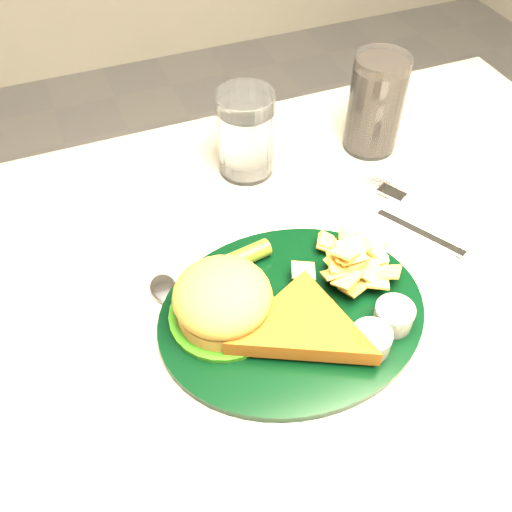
{
  "coord_description": "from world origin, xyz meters",
  "views": [
    {
      "loc": [
        -0.22,
        -0.43,
        1.34
      ],
      "look_at": [
        -0.04,
        0.02,
        0.8
      ],
      "focal_mm": 40.0,
      "sensor_mm": 36.0,
      "label": 1
    }
  ],
  "objects_px": {
    "water_glass": "(246,133)",
    "cola_glass": "(376,104)",
    "dinner_plate": "(293,297)",
    "table": "(279,412)",
    "fork_napkin": "(416,228)"
  },
  "relations": [
    {
      "from": "water_glass",
      "to": "cola_glass",
      "type": "xyz_separation_m",
      "value": [
        0.21,
        -0.02,
        0.01
      ]
    },
    {
      "from": "dinner_plate",
      "to": "water_glass",
      "type": "bearing_deg",
      "value": 81.55
    },
    {
      "from": "dinner_plate",
      "to": "table",
      "type": "bearing_deg",
      "value": 74.3
    },
    {
      "from": "fork_napkin",
      "to": "dinner_plate",
      "type": "bearing_deg",
      "value": 168.02
    },
    {
      "from": "table",
      "to": "fork_napkin",
      "type": "height_order",
      "value": "fork_napkin"
    },
    {
      "from": "dinner_plate",
      "to": "cola_glass",
      "type": "relative_size",
      "value": 2.13
    },
    {
      "from": "cola_glass",
      "to": "table",
      "type": "bearing_deg",
      "value": -137.95
    },
    {
      "from": "table",
      "to": "water_glass",
      "type": "relative_size",
      "value": 8.7
    },
    {
      "from": "dinner_plate",
      "to": "fork_napkin",
      "type": "distance_m",
      "value": 0.24
    },
    {
      "from": "table",
      "to": "fork_napkin",
      "type": "distance_m",
      "value": 0.44
    },
    {
      "from": "cola_glass",
      "to": "fork_napkin",
      "type": "height_order",
      "value": "cola_glass"
    },
    {
      "from": "water_glass",
      "to": "fork_napkin",
      "type": "height_order",
      "value": "water_glass"
    },
    {
      "from": "table",
      "to": "dinner_plate",
      "type": "xyz_separation_m",
      "value": [
        -0.02,
        -0.05,
        0.41
      ]
    },
    {
      "from": "table",
      "to": "cola_glass",
      "type": "bearing_deg",
      "value": 42.05
    },
    {
      "from": "table",
      "to": "water_glass",
      "type": "xyz_separation_m",
      "value": [
        0.03,
        0.24,
        0.44
      ]
    }
  ]
}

